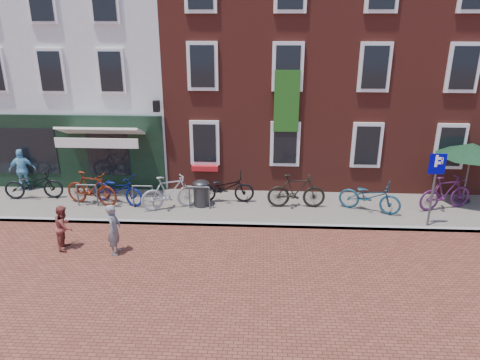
# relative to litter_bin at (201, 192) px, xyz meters

# --- Properties ---
(ground) EXTENTS (80.00, 80.00, 0.00)m
(ground) POSITION_rel_litter_bin_xyz_m (-0.53, -1.47, -0.62)
(ground) COLOR brown
(sidewalk) EXTENTS (24.00, 3.00, 0.10)m
(sidewalk) POSITION_rel_litter_bin_xyz_m (0.47, 0.03, -0.57)
(sidewalk) COLOR slate
(sidewalk) RESTS_ON ground
(building_stucco) EXTENTS (8.00, 8.00, 9.00)m
(building_stucco) POSITION_rel_litter_bin_xyz_m (-5.53, 5.53, 3.88)
(building_stucco) COLOR silver
(building_stucco) RESTS_ON ground
(building_brick_mid) EXTENTS (6.00, 8.00, 10.00)m
(building_brick_mid) POSITION_rel_litter_bin_xyz_m (1.47, 5.53, 4.38)
(building_brick_mid) COLOR maroon
(building_brick_mid) RESTS_ON ground
(building_brick_right) EXTENTS (6.00, 8.00, 10.00)m
(building_brick_right) POSITION_rel_litter_bin_xyz_m (7.47, 5.53, 4.38)
(building_brick_right) COLOR maroon
(building_brick_right) RESTS_ON ground
(litter_bin) EXTENTS (0.55, 0.55, 1.02)m
(litter_bin) POSITION_rel_litter_bin_xyz_m (0.00, 0.00, 0.00)
(litter_bin) COLOR #313133
(litter_bin) RESTS_ON sidewalk
(parking_sign) EXTENTS (0.50, 0.08, 2.43)m
(parking_sign) POSITION_rel_litter_bin_xyz_m (7.52, -1.23, 1.14)
(parking_sign) COLOR #4C4C4F
(parking_sign) RESTS_ON sidewalk
(parasol) EXTENTS (2.47, 2.47, 2.30)m
(parasol) POSITION_rel_litter_bin_xyz_m (9.47, 0.86, 1.53)
(parasol) COLOR #4C4C4F
(parasol) RESTS_ON sidewalk
(woman) EXTENTS (0.38, 0.56, 1.51)m
(woman) POSITION_rel_litter_bin_xyz_m (-2.04, -3.33, 0.13)
(woman) COLOR slate
(woman) RESTS_ON ground
(boy) EXTENTS (0.60, 0.72, 1.35)m
(boy) POSITION_rel_litter_bin_xyz_m (-3.61, -3.11, 0.05)
(boy) COLOR brown
(boy) RESTS_ON ground
(cafe_person) EXTENTS (1.04, 0.64, 1.65)m
(cafe_person) POSITION_rel_litter_bin_xyz_m (-7.05, 1.13, 0.30)
(cafe_person) COLOR #73C1E4
(cafe_person) RESTS_ON sidewalk
(bicycle_0) EXTENTS (2.17, 1.00, 1.10)m
(bicycle_0) POSITION_rel_litter_bin_xyz_m (-6.26, 0.33, 0.03)
(bicycle_0) COLOR black
(bicycle_0) RESTS_ON sidewalk
(bicycle_1) EXTENTS (2.11, 1.06, 1.22)m
(bicycle_1) POSITION_rel_litter_bin_xyz_m (-3.91, -0.12, 0.09)
(bicycle_1) COLOR #56190A
(bicycle_1) RESTS_ON sidewalk
(bicycle_2) EXTENTS (2.22, 1.40, 1.10)m
(bicycle_2) POSITION_rel_litter_bin_xyz_m (-3.01, 0.03, 0.03)
(bicycle_2) COLOR #0A145B
(bicycle_2) RESTS_ON sidewalk
(bicycle_3) EXTENTS (2.10, 1.30, 1.22)m
(bicycle_3) POSITION_rel_litter_bin_xyz_m (-1.04, -0.33, 0.09)
(bicycle_3) COLOR gray
(bicycle_3) RESTS_ON sidewalk
(bicycle_4) EXTENTS (2.14, 0.86, 1.10)m
(bicycle_4) POSITION_rel_litter_bin_xyz_m (0.82, 0.37, 0.03)
(bicycle_4) COLOR black
(bicycle_4) RESTS_ON sidewalk
(bicycle_5) EXTENTS (2.05, 0.64, 1.22)m
(bicycle_5) POSITION_rel_litter_bin_xyz_m (3.36, 0.03, 0.09)
(bicycle_5) COLOR black
(bicycle_5) RESTS_ON sidewalk
(bicycle_6) EXTENTS (2.22, 1.46, 1.10)m
(bicycle_6) POSITION_rel_litter_bin_xyz_m (5.86, -0.17, 0.03)
(bicycle_6) COLOR #143D51
(bicycle_6) RESTS_ON sidewalk
(bicycle_7) EXTENTS (2.11, 1.17, 1.22)m
(bicycle_7) POSITION_rel_litter_bin_xyz_m (8.52, 0.14, 0.09)
(bicycle_7) COLOR #481843
(bicycle_7) RESTS_ON sidewalk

